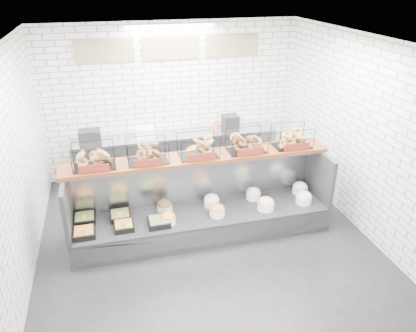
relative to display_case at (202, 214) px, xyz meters
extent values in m
plane|color=black|center=(-0.01, -0.34, -0.33)|extent=(5.50, 5.50, 0.00)
cube|color=white|center=(-0.01, 2.41, 1.17)|extent=(5.00, 0.02, 3.00)
cube|color=white|center=(-2.51, -0.34, 1.17)|extent=(0.02, 5.50, 3.00)
cube|color=white|center=(2.49, -0.34, 1.17)|extent=(0.02, 5.50, 3.00)
cube|color=white|center=(-0.01, -0.34, 2.67)|extent=(5.00, 5.50, 0.02)
cube|color=#9C8C6C|center=(-1.21, 2.38, 2.17)|extent=(1.05, 0.03, 0.42)
cube|color=#9C8C6C|center=(-0.01, 2.38, 2.17)|extent=(1.05, 0.03, 0.42)
cube|color=#9C8C6C|center=(1.19, 2.38, 2.17)|extent=(1.05, 0.03, 0.42)
cube|color=black|center=(-0.01, -0.04, -0.13)|extent=(4.00, 0.90, 0.40)
cube|color=#93969B|center=(-0.01, -0.48, -0.11)|extent=(4.00, 0.03, 0.28)
cube|color=#93969B|center=(-0.01, 0.37, 0.47)|extent=(4.00, 0.08, 0.80)
cube|color=black|center=(-1.98, -0.04, 0.47)|extent=(0.06, 0.90, 0.80)
cube|color=black|center=(1.96, -0.04, 0.47)|extent=(0.06, 0.90, 0.80)
cube|color=black|center=(-1.78, -0.24, 0.11)|extent=(0.31, 0.31, 0.08)
cube|color=orange|center=(-1.78, -0.24, 0.15)|extent=(0.26, 0.26, 0.04)
cube|color=gold|center=(-1.78, -0.35, 0.20)|extent=(0.06, 0.01, 0.08)
cube|color=black|center=(-1.78, 0.14, 0.11)|extent=(0.31, 0.31, 0.08)
cube|color=olive|center=(-1.78, 0.14, 0.15)|extent=(0.27, 0.27, 0.04)
cube|color=gold|center=(-1.78, 0.03, 0.20)|extent=(0.06, 0.01, 0.08)
cube|color=black|center=(-1.23, -0.21, 0.11)|extent=(0.29, 0.29, 0.08)
cube|color=orange|center=(-1.23, -0.21, 0.15)|extent=(0.24, 0.24, 0.04)
cube|color=gold|center=(-1.23, -0.31, 0.20)|extent=(0.06, 0.01, 0.08)
cube|color=black|center=(-1.26, 0.09, 0.11)|extent=(0.31, 0.31, 0.08)
cube|color=olive|center=(-1.26, 0.09, 0.15)|extent=(0.26, 0.26, 0.04)
cube|color=gold|center=(-1.26, -0.02, 0.20)|extent=(0.06, 0.01, 0.08)
cube|color=black|center=(-0.72, -0.23, 0.11)|extent=(0.32, 0.32, 0.08)
cube|color=#688E48|center=(-0.72, -0.23, 0.15)|extent=(0.27, 0.27, 0.04)
cube|color=gold|center=(-0.72, -0.34, 0.20)|extent=(0.06, 0.01, 0.08)
cylinder|color=white|center=(-0.58, -0.23, 0.13)|extent=(0.22, 0.22, 0.11)
ellipsoid|color=orange|center=(-0.58, -0.23, 0.19)|extent=(0.21, 0.21, 0.15)
cylinder|color=white|center=(-0.57, 0.13, 0.13)|extent=(0.25, 0.25, 0.11)
ellipsoid|color=brown|center=(-0.57, 0.13, 0.19)|extent=(0.24, 0.24, 0.17)
cylinder|color=white|center=(0.19, -0.21, 0.13)|extent=(0.24, 0.24, 0.11)
ellipsoid|color=orange|center=(0.19, -0.21, 0.19)|extent=(0.23, 0.23, 0.16)
cylinder|color=white|center=(0.18, 0.10, 0.13)|extent=(0.25, 0.25, 0.11)
ellipsoid|color=white|center=(0.18, 0.10, 0.19)|extent=(0.24, 0.24, 0.17)
cylinder|color=white|center=(0.98, -0.22, 0.13)|extent=(0.27, 0.27, 0.11)
ellipsoid|color=#D2C481|center=(0.98, -0.22, 0.19)|extent=(0.26, 0.26, 0.18)
cylinder|color=white|center=(0.91, 0.14, 0.13)|extent=(0.24, 0.24, 0.11)
ellipsoid|color=silver|center=(0.91, 0.14, 0.19)|extent=(0.24, 0.24, 0.16)
cylinder|color=white|center=(1.65, -0.20, 0.13)|extent=(0.26, 0.26, 0.11)
ellipsoid|color=silver|center=(1.65, -0.20, 0.19)|extent=(0.25, 0.25, 0.18)
cylinder|color=white|center=(1.73, 0.12, 0.13)|extent=(0.25, 0.25, 0.11)
ellipsoid|color=white|center=(1.73, 0.12, 0.19)|extent=(0.25, 0.25, 0.17)
cube|color=#4A210F|center=(-0.01, 0.18, 0.90)|extent=(4.10, 0.50, 0.06)
cube|color=black|center=(-1.54, 0.18, 1.10)|extent=(0.60, 0.38, 0.34)
cube|color=maroon|center=(-1.54, -0.03, 1.00)|extent=(0.42, 0.02, 0.11)
cube|color=black|center=(-0.77, 0.18, 1.10)|extent=(0.60, 0.38, 0.34)
cube|color=maroon|center=(-0.77, -0.03, 1.00)|extent=(0.42, 0.02, 0.11)
cube|color=black|center=(-0.01, 0.18, 1.10)|extent=(0.60, 0.38, 0.34)
cube|color=maroon|center=(-0.01, -0.03, 1.00)|extent=(0.42, 0.02, 0.11)
cube|color=black|center=(0.76, 0.18, 1.10)|extent=(0.60, 0.38, 0.34)
cube|color=maroon|center=(0.76, -0.03, 1.00)|extent=(0.42, 0.02, 0.11)
cube|color=black|center=(1.53, 0.18, 1.10)|extent=(0.60, 0.38, 0.34)
cube|color=maroon|center=(1.53, -0.03, 1.00)|extent=(0.42, 0.02, 0.11)
cube|color=#93969B|center=(-0.01, 2.09, 0.12)|extent=(4.00, 0.60, 0.90)
cube|color=black|center=(-1.65, 2.07, 0.69)|extent=(0.40, 0.30, 0.24)
cube|color=silver|center=(-0.62, 2.11, 0.66)|extent=(0.35, 0.28, 0.18)
cylinder|color=#D35C34|center=(0.80, 2.04, 0.68)|extent=(0.09, 0.09, 0.22)
cube|color=black|center=(1.10, 2.07, 0.72)|extent=(0.30, 0.30, 0.30)
camera|label=1|loc=(-1.27, -5.30, 3.47)|focal=35.00mm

